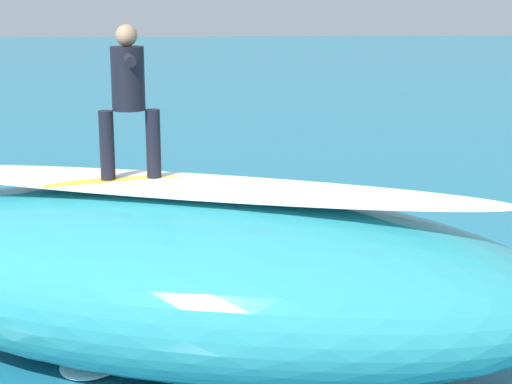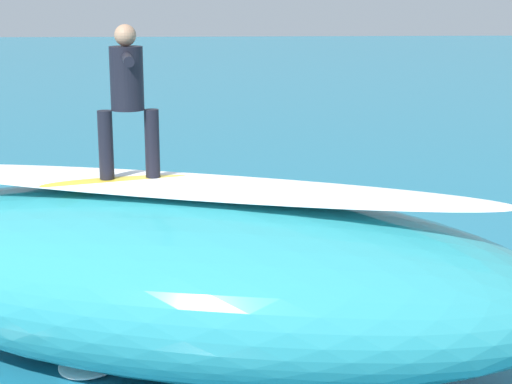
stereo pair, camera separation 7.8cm
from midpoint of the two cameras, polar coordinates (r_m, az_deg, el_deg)
name	(u,v)px [view 1 (the left image)]	position (r m, az deg, el deg)	size (l,w,h in m)	color
ground_plane	(234,283)	(10.98, -1.70, -6.18)	(120.00, 120.00, 0.00)	teal
wave_crest	(185,276)	(8.55, -5.08, -5.68)	(7.53, 3.10, 1.79)	teal
wave_foam_lip	(184,186)	(8.29, -5.21, 0.44)	(6.40, 1.08, 0.08)	white
surfboard_riding	(132,182)	(8.50, -8.70, 0.67)	(1.92, 0.53, 0.08)	yellow
surfer_riding	(128,90)	(8.35, -8.93, 6.85)	(0.60, 1.43, 1.51)	black
surfboard_paddling	(343,254)	(12.11, 5.74, -4.18)	(1.91, 0.52, 0.07)	yellow
surfer_paddling	(351,244)	(11.97, 6.25, -3.54)	(1.28, 1.56, 0.33)	black
foam_patch_near	(98,360)	(8.84, -10.93, -11.11)	(0.97, 0.67, 0.11)	white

